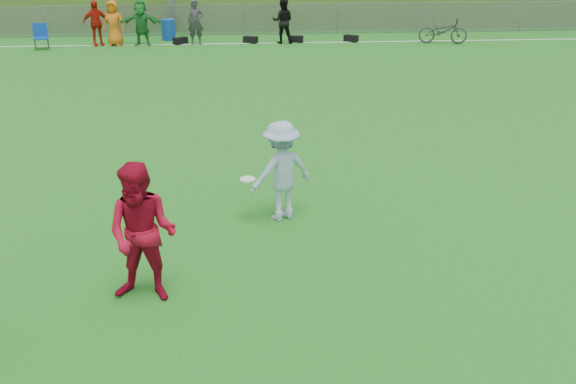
{
  "coord_description": "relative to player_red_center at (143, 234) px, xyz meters",
  "views": [
    {
      "loc": [
        -0.11,
        -7.53,
        4.7
      ],
      "look_at": [
        0.48,
        0.5,
        1.19
      ],
      "focal_mm": 40.0,
      "sensor_mm": 36.0,
      "label": 1
    }
  ],
  "objects": [
    {
      "name": "ground",
      "position": [
        1.43,
        0.15,
        -0.95
      ],
      "size": [
        120.0,
        120.0,
        0.0
      ],
      "primitive_type": "plane",
      "color": "#166B1B",
      "rests_on": "ground"
    },
    {
      "name": "sideline_far",
      "position": [
        1.43,
        18.15,
        -0.95
      ],
      "size": [
        60.0,
        0.1,
        0.01
      ],
      "primitive_type": "cube",
      "color": "white",
      "rests_on": "ground"
    },
    {
      "name": "fence",
      "position": [
        1.43,
        20.15,
        -0.3
      ],
      "size": [
        58.0,
        0.06,
        1.3
      ],
      "color": "gray",
      "rests_on": "ground"
    },
    {
      "name": "spectator_row",
      "position": [
        -1.56,
        18.15,
        -0.1
      ],
      "size": [
        8.17,
        0.77,
        1.69
      ],
      "color": "#B6190C",
      "rests_on": "ground"
    },
    {
      "name": "gear_bags",
      "position": [
        2.48,
        18.25,
        -0.82
      ],
      "size": [
        7.37,
        0.56,
        0.26
      ],
      "color": "black",
      "rests_on": "ground"
    },
    {
      "name": "player_red_center",
      "position": [
        0.0,
        0.0,
        0.0
      ],
      "size": [
        1.05,
        0.89,
        1.9
      ],
      "primitive_type": "imported",
      "rotation": [
        0.0,
        0.0,
        -0.21
      ],
      "color": "#A60B26",
      "rests_on": "ground"
    },
    {
      "name": "player_blue",
      "position": [
        1.92,
        2.31,
        -0.11
      ],
      "size": [
        1.25,
        1.04,
        1.68
      ],
      "primitive_type": "imported",
      "rotation": [
        0.0,
        0.0,
        3.6
      ],
      "color": "#9AB8D5",
      "rests_on": "ground"
    },
    {
      "name": "frisbee",
      "position": [
        1.37,
        2.26,
        -0.21
      ],
      "size": [
        0.26,
        0.26,
        0.02
      ],
      "color": "white",
      "rests_on": "ground"
    },
    {
      "name": "recycling_bin",
      "position": [
        -1.57,
        19.15,
        -0.54
      ],
      "size": [
        0.69,
        0.69,
        0.82
      ],
      "primitive_type": "cylinder",
      "rotation": [
        0.0,
        0.0,
        -0.33
      ],
      "color": "#1042B7",
      "rests_on": "ground"
    },
    {
      "name": "camp_chair",
      "position": [
        -6.15,
        17.53,
        -0.67
      ],
      "size": [
        0.63,
        0.63,
        0.94
      ],
      "rotation": [
        0.0,
        0.0,
        0.23
      ],
      "color": "#0F3FAC",
      "rests_on": "ground"
    },
    {
      "name": "bicycle",
      "position": [
        9.23,
        17.61,
        -0.46
      ],
      "size": [
        1.97,
        1.06,
        0.98
      ],
      "primitive_type": "imported",
      "rotation": [
        0.0,
        0.0,
        1.34
      ],
      "color": "#313133",
      "rests_on": "ground"
    }
  ]
}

